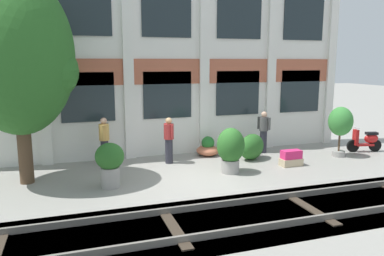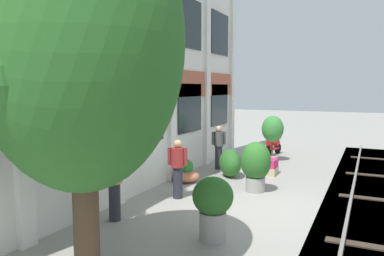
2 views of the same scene
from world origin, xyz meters
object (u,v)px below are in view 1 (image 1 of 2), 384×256
(potted_plant_glazed_jar, at_px, (110,162))
(potted_plant_terracotta_small, at_px, (341,123))
(potted_plant_square_trough, at_px, (291,158))
(topiary_hedge, at_px, (252,147))
(resident_by_doorway, at_px, (104,140))
(resident_watching_tracks, at_px, (264,131))
(potted_plant_ribbed_drum, at_px, (231,148))
(resident_near_plants, at_px, (169,139))
(potted_plant_wide_bowl, at_px, (208,148))
(scooter_near_curb, at_px, (366,141))
(broadleaf_tree, at_px, (18,58))

(potted_plant_glazed_jar, bearing_deg, potted_plant_terracotta_small, 5.90)
(potted_plant_square_trough, distance_m, topiary_hedge, 1.48)
(resident_by_doorway, bearing_deg, resident_watching_tracks, 10.96)
(potted_plant_ribbed_drum, distance_m, potted_plant_terracotta_small, 4.70)
(potted_plant_terracotta_small, height_order, resident_near_plants, potted_plant_terracotta_small)
(potted_plant_ribbed_drum, bearing_deg, resident_by_doorway, 149.23)
(potted_plant_glazed_jar, relative_size, potted_plant_wide_bowl, 1.46)
(potted_plant_terracotta_small, xyz_separation_m, resident_near_plants, (-6.18, 1.06, -0.40))
(potted_plant_terracotta_small, height_order, resident_by_doorway, potted_plant_terracotta_small)
(scooter_near_curb, height_order, resident_near_plants, resident_near_plants)
(scooter_near_curb, distance_m, resident_watching_tracks, 4.03)
(potted_plant_square_trough, xyz_separation_m, resident_watching_tracks, (0.02, 1.94, 0.60))
(potted_plant_terracotta_small, xyz_separation_m, resident_watching_tracks, (-2.36, 1.40, -0.40))
(resident_watching_tracks, bearing_deg, resident_by_doorway, -38.50)
(broadleaf_tree, relative_size, potted_plant_terracotta_small, 3.18)
(potted_plant_wide_bowl, xyz_separation_m, scooter_near_curb, (6.02, -1.37, 0.17))
(scooter_near_curb, xyz_separation_m, resident_near_plants, (-7.67, 0.78, 0.41))
(potted_plant_wide_bowl, relative_size, resident_watching_tracks, 0.54)
(potted_plant_wide_bowl, relative_size, resident_by_doorway, 0.53)
(resident_by_doorway, bearing_deg, broadleaf_tree, -139.37)
(potted_plant_glazed_jar, xyz_separation_m, resident_watching_tracks, (6.01, 2.26, 0.12))
(scooter_near_curb, bearing_deg, potted_plant_wide_bowl, -0.22)
(resident_by_doorway, height_order, resident_near_plants, resident_by_doorway)
(potted_plant_wide_bowl, relative_size, topiary_hedge, 0.72)
(resident_watching_tracks, relative_size, resident_near_plants, 1.00)
(scooter_near_curb, bearing_deg, resident_watching_tracks, -3.65)
(potted_plant_ribbed_drum, bearing_deg, topiary_hedge, 42.36)
(resident_watching_tracks, bearing_deg, broadleaf_tree, -29.48)
(potted_plant_square_trough, height_order, potted_plant_terracotta_small, potted_plant_terracotta_small)
(broadleaf_tree, height_order, potted_plant_square_trough, broadleaf_tree)
(potted_plant_square_trough, relative_size, scooter_near_curb, 0.55)
(resident_watching_tracks, height_order, topiary_hedge, resident_watching_tracks)
(broadleaf_tree, relative_size, potted_plant_glazed_jar, 4.66)
(resident_watching_tracks, bearing_deg, potted_plant_ribbed_drum, 4.64)
(potted_plant_square_trough, xyz_separation_m, potted_plant_ribbed_drum, (-2.26, -0.10, 0.54))
(scooter_near_curb, xyz_separation_m, topiary_hedge, (-4.74, 0.35, 0.02))
(resident_near_plants, bearing_deg, broadleaf_tree, -7.86)
(topiary_hedge, bearing_deg, resident_watching_tracks, 40.88)
(scooter_near_curb, height_order, resident_by_doorway, resident_by_doorway)
(potted_plant_ribbed_drum, height_order, resident_watching_tracks, resident_watching_tracks)
(potted_plant_square_trough, height_order, topiary_hedge, topiary_hedge)
(broadleaf_tree, bearing_deg, resident_by_doorway, 28.33)
(potted_plant_terracotta_small, distance_m, topiary_hedge, 3.40)
(scooter_near_curb, bearing_deg, resident_by_doorway, 5.27)
(broadleaf_tree, relative_size, scooter_near_curb, 4.29)
(potted_plant_ribbed_drum, xyz_separation_m, resident_by_doorway, (-3.66, 2.18, 0.07))
(resident_by_doorway, bearing_deg, potted_plant_terracotta_small, 1.82)
(potted_plant_glazed_jar, relative_size, resident_watching_tracks, 0.79)
(potted_plant_terracotta_small, bearing_deg, potted_plant_glazed_jar, -174.10)
(broadleaf_tree, xyz_separation_m, potted_plant_glazed_jar, (2.25, -1.15, -2.81))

